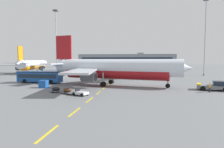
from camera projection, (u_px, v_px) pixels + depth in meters
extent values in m
plane|color=slate|center=(189.00, 80.00, 57.07)|extent=(400.00, 400.00, 0.00)
cube|color=yellow|center=(48.00, 133.00, 15.79)|extent=(0.24, 4.00, 0.01)
cube|color=yellow|center=(75.00, 112.00, 22.33)|extent=(0.24, 4.00, 0.01)
cube|color=yellow|center=(90.00, 100.00, 29.04)|extent=(0.24, 4.00, 0.01)
cube|color=yellow|center=(99.00, 93.00, 35.43)|extent=(0.24, 4.00, 0.01)
cube|color=yellow|center=(104.00, 88.00, 41.02)|extent=(0.24, 4.00, 0.01)
cube|color=yellow|center=(108.00, 85.00, 46.48)|extent=(0.24, 4.00, 0.01)
cube|color=yellow|center=(112.00, 82.00, 53.22)|extent=(0.24, 4.00, 0.01)
cube|color=yellow|center=(116.00, 79.00, 60.59)|extent=(0.24, 4.00, 0.01)
cube|color=yellow|center=(118.00, 77.00, 67.18)|extent=(0.24, 4.00, 0.01)
cube|color=yellow|center=(120.00, 75.00, 73.49)|extent=(0.24, 4.00, 0.01)
cube|color=yellow|center=(121.00, 74.00, 79.79)|extent=(0.24, 4.00, 0.01)
cube|color=yellow|center=(123.00, 73.00, 86.68)|extent=(0.24, 4.00, 0.01)
cube|color=yellow|center=(124.00, 72.00, 92.90)|extent=(0.24, 4.00, 0.01)
cube|color=yellow|center=(125.00, 71.00, 98.82)|extent=(0.24, 4.00, 0.01)
cube|color=yellow|center=(126.00, 71.00, 105.38)|extent=(0.24, 4.00, 0.01)
cube|color=#B21414|center=(105.00, 87.00, 42.44)|extent=(8.00, 0.40, 0.01)
cylinder|color=silver|center=(115.00, 67.00, 44.73)|extent=(30.24, 9.91, 3.80)
cylinder|color=maroon|center=(115.00, 72.00, 44.80)|extent=(24.70, 8.46, 3.50)
cone|color=silver|center=(184.00, 68.00, 39.57)|extent=(4.19, 4.36, 3.72)
cone|color=silver|center=(58.00, 65.00, 50.08)|extent=(4.77, 4.02, 3.23)
cube|color=#192333|center=(179.00, 65.00, 39.88)|extent=(2.15, 3.12, 0.60)
cube|color=maroon|center=(64.00, 47.00, 49.15)|extent=(4.38, 1.26, 6.00)
cube|color=silver|center=(69.00, 63.00, 52.70)|extent=(4.45, 6.92, 0.24)
cube|color=silver|center=(54.00, 64.00, 46.71)|extent=(4.45, 6.92, 0.24)
cube|color=#B7BCC6|center=(112.00, 68.00, 54.08)|extent=(12.90, 17.03, 0.36)
cube|color=#B7BCC6|center=(82.00, 71.00, 38.16)|extent=(6.95, 17.48, 0.36)
cylinder|color=#4C4F54|center=(107.00, 73.00, 51.43)|extent=(3.56, 2.71, 2.10)
cylinder|color=black|center=(113.00, 74.00, 50.89)|extent=(0.48, 1.77, 1.79)
cylinder|color=#4C4F54|center=(89.00, 77.00, 41.13)|extent=(3.56, 2.71, 2.10)
cylinder|color=black|center=(96.00, 77.00, 40.58)|extent=(0.48, 1.77, 1.79)
cylinder|color=gray|center=(168.00, 80.00, 40.83)|extent=(0.28, 0.28, 2.67)
cylinder|color=black|center=(168.00, 86.00, 40.93)|extent=(1.03, 0.48, 0.99)
cylinder|color=gray|center=(111.00, 76.00, 48.03)|extent=(0.28, 0.28, 2.61)
cylinder|color=black|center=(112.00, 82.00, 48.45)|extent=(1.15, 0.57, 1.10)
cylinder|color=black|center=(111.00, 82.00, 47.80)|extent=(1.15, 0.57, 1.10)
cylinder|color=gray|center=(103.00, 78.00, 43.16)|extent=(0.28, 0.28, 2.61)
cylinder|color=black|center=(104.00, 84.00, 43.58)|extent=(1.15, 0.57, 1.10)
cylinder|color=black|center=(103.00, 84.00, 42.93)|extent=(1.15, 0.57, 1.10)
cube|color=slate|center=(213.00, 87.00, 37.94)|extent=(6.51, 4.22, 0.60)
cube|color=#192333|center=(220.00, 83.00, 37.47)|extent=(2.86, 2.66, 0.90)
cube|color=yellow|center=(199.00, 84.00, 38.93)|extent=(1.31, 2.62, 0.24)
sphere|color=orange|center=(220.00, 81.00, 37.43)|extent=(0.16, 0.16, 0.16)
cylinder|color=black|center=(203.00, 88.00, 37.41)|extent=(0.97, 0.61, 0.90)
cylinder|color=black|center=(202.00, 87.00, 39.99)|extent=(0.97, 0.61, 0.90)
cylinder|color=black|center=(223.00, 88.00, 38.50)|extent=(0.97, 0.61, 0.90)
cylinder|color=silver|center=(34.00, 64.00, 90.43)|extent=(7.99, 28.51, 3.57)
cylinder|color=orange|center=(34.00, 66.00, 90.50)|extent=(6.87, 23.26, 3.29)
cone|color=silver|center=(44.00, 63.00, 104.53)|extent=(3.98, 3.80, 3.50)
cone|color=silver|center=(19.00, 64.00, 75.63)|extent=(3.62, 4.38, 3.04)
cube|color=#192333|center=(43.00, 62.00, 103.50)|extent=(2.88, 1.91, 0.56)
cube|color=orange|center=(20.00, 53.00, 76.96)|extent=(0.99, 4.14, 5.64)
cube|color=silver|center=(12.00, 63.00, 76.55)|extent=(6.42, 3.92, 0.23)
cube|color=silver|center=(28.00, 63.00, 76.64)|extent=(6.42, 3.92, 0.23)
cube|color=#B7BCC6|center=(13.00, 65.00, 86.62)|extent=(16.53, 7.28, 0.34)
cube|color=#B7BCC6|center=(48.00, 65.00, 86.85)|extent=(16.21, 11.56, 0.34)
cylinder|color=#4C4F54|center=(19.00, 68.00, 86.62)|extent=(2.42, 3.28, 1.97)
cylinder|color=black|center=(20.00, 68.00, 88.12)|extent=(1.67, 0.38, 1.68)
cylinder|color=#4C4F54|center=(42.00, 68.00, 86.77)|extent=(2.42, 3.28, 1.97)
cylinder|color=black|center=(43.00, 68.00, 88.27)|extent=(1.67, 0.38, 1.68)
cylinder|color=gray|center=(42.00, 68.00, 101.75)|extent=(0.26, 0.26, 2.51)
cylinder|color=black|center=(42.00, 70.00, 101.85)|extent=(0.41, 0.96, 0.93)
cylinder|color=gray|center=(27.00, 69.00, 88.69)|extent=(0.26, 0.26, 2.45)
cylinder|color=black|center=(26.00, 72.00, 88.77)|extent=(0.49, 1.07, 1.03)
cylinder|color=black|center=(28.00, 72.00, 88.78)|extent=(0.49, 1.07, 1.03)
cylinder|color=gray|center=(37.00, 69.00, 88.76)|extent=(0.26, 0.26, 2.45)
cylinder|color=black|center=(37.00, 72.00, 88.85)|extent=(0.49, 1.07, 1.03)
cylinder|color=black|center=(38.00, 72.00, 88.86)|extent=(0.49, 1.07, 1.03)
cube|color=#194C99|center=(40.00, 77.00, 50.29)|extent=(12.20, 3.78, 2.70)
cube|color=#192333|center=(40.00, 76.00, 50.27)|extent=(11.24, 3.73, 1.00)
cube|color=black|center=(40.00, 72.00, 50.19)|extent=(12.22, 3.80, 0.20)
cylinder|color=black|center=(56.00, 81.00, 50.74)|extent=(1.03, 0.41, 1.00)
cylinder|color=black|center=(51.00, 82.00, 48.12)|extent=(1.03, 0.41, 1.00)
cylinder|color=black|center=(31.00, 80.00, 52.52)|extent=(1.03, 0.41, 1.00)
cylinder|color=black|center=(24.00, 81.00, 49.90)|extent=(1.03, 0.41, 1.00)
cube|color=black|center=(59.00, 74.00, 69.24)|extent=(3.56, 7.31, 0.60)
cube|color=#606638|center=(57.00, 73.00, 66.87)|extent=(2.68, 2.74, 1.10)
cube|color=#192333|center=(57.00, 72.00, 65.72)|extent=(1.90, 0.39, 0.64)
cube|color=silver|center=(60.00, 71.00, 70.11)|extent=(3.18, 5.10, 2.10)
cylinder|color=black|center=(61.00, 76.00, 67.06)|extent=(0.44, 0.99, 0.96)
cylinder|color=black|center=(54.00, 76.00, 66.99)|extent=(0.44, 0.99, 0.96)
cylinder|color=black|center=(64.00, 75.00, 71.52)|extent=(0.44, 0.99, 0.96)
cylinder|color=black|center=(57.00, 75.00, 71.45)|extent=(0.44, 0.99, 0.96)
cube|color=black|center=(48.00, 77.00, 59.93)|extent=(7.40, 4.55, 0.60)
cube|color=silver|center=(41.00, 74.00, 59.43)|extent=(3.00, 2.95, 1.10)
cube|color=#192333|center=(37.00, 74.00, 59.21)|extent=(0.68, 1.84, 0.64)
cube|color=#B7BCC6|center=(52.00, 72.00, 60.01)|extent=(5.28, 3.82, 2.10)
cylinder|color=black|center=(40.00, 78.00, 58.35)|extent=(1.00, 0.58, 0.96)
cylinder|color=black|center=(42.00, 77.00, 60.70)|extent=(1.00, 0.58, 0.96)
cylinder|color=black|center=(55.00, 78.00, 59.19)|extent=(1.00, 0.58, 0.96)
cylinder|color=black|center=(56.00, 77.00, 61.54)|extent=(1.00, 0.58, 0.96)
cube|color=silver|center=(81.00, 93.00, 32.43)|extent=(2.95, 2.35, 0.44)
cube|color=black|center=(78.00, 90.00, 32.75)|extent=(0.57, 1.07, 0.56)
cylinder|color=black|center=(87.00, 94.00, 32.55)|extent=(0.58, 0.39, 0.56)
cylinder|color=black|center=(82.00, 95.00, 31.37)|extent=(0.58, 0.39, 0.56)
cylinder|color=black|center=(79.00, 93.00, 33.52)|extent=(0.58, 0.39, 0.56)
cylinder|color=black|center=(74.00, 94.00, 32.35)|extent=(0.58, 0.39, 0.56)
cube|color=slate|center=(67.00, 92.00, 34.11)|extent=(2.80, 2.36, 0.12)
ellipsoid|color=#4C2D19|center=(67.00, 90.00, 34.08)|extent=(2.16, 1.84, 0.64)
cylinder|color=black|center=(70.00, 92.00, 34.68)|extent=(0.46, 0.31, 0.44)
cylinder|color=black|center=(65.00, 93.00, 33.55)|extent=(0.46, 0.31, 0.44)
cube|color=slate|center=(56.00, 91.00, 35.72)|extent=(2.80, 2.36, 0.12)
ellipsoid|color=black|center=(56.00, 89.00, 35.69)|extent=(2.16, 1.84, 0.64)
cylinder|color=black|center=(59.00, 91.00, 36.29)|extent=(0.46, 0.31, 0.44)
cylinder|color=black|center=(53.00, 92.00, 35.16)|extent=(0.46, 0.31, 0.44)
cylinder|color=#232328|center=(209.00, 90.00, 35.50)|extent=(0.16, 0.16, 0.89)
cylinder|color=#232328|center=(210.00, 90.00, 35.59)|extent=(0.16, 0.16, 0.89)
cube|color=orange|center=(210.00, 86.00, 35.49)|extent=(0.37, 0.56, 0.67)
cube|color=silver|center=(210.00, 86.00, 35.49)|extent=(0.39, 0.57, 0.06)
sphere|color=tan|center=(210.00, 83.00, 35.46)|extent=(0.24, 0.24, 0.24)
cylinder|color=orange|center=(210.00, 86.00, 35.23)|extent=(0.09, 0.09, 0.60)
cylinder|color=orange|center=(210.00, 86.00, 35.74)|extent=(0.09, 0.09, 0.60)
cube|color=#194C9E|center=(44.00, 84.00, 41.42)|extent=(1.61, 1.57, 1.60)
cube|color=silver|center=(44.00, 84.00, 41.42)|extent=(1.62, 0.05, 1.36)
cylinder|color=slate|center=(57.00, 73.00, 80.07)|extent=(0.70, 0.70, 0.60)
cylinder|color=#9EA0A5|center=(56.00, 43.00, 79.13)|extent=(0.36, 0.36, 25.82)
cube|color=#3F3F44|center=(56.00, 11.00, 78.14)|extent=(1.80, 1.80, 0.50)
cylinder|color=slate|center=(204.00, 75.00, 73.13)|extent=(0.70, 0.70, 0.60)
cylinder|color=#9EA0A5|center=(205.00, 38.00, 72.10)|extent=(0.36, 0.36, 28.10)
cube|color=#3F3F44|center=(206.00, 0.00, 71.03)|extent=(1.80, 1.80, 0.50)
cube|color=gray|center=(127.00, 60.00, 190.77)|extent=(92.37, 22.30, 11.32)
cube|color=#192333|center=(126.00, 59.00, 179.66)|extent=(84.98, 0.12, 4.08)
cube|color=gray|center=(141.00, 53.00, 188.31)|extent=(6.00, 5.00, 1.60)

